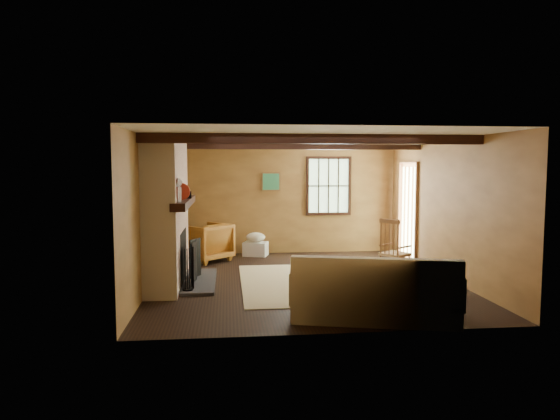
{
  "coord_description": "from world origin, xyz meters",
  "views": [
    {
      "loc": [
        -1.26,
        -8.3,
        1.94
      ],
      "look_at": [
        -0.34,
        0.4,
        1.17
      ],
      "focal_mm": 32.0,
      "sensor_mm": 36.0,
      "label": 1
    }
  ],
  "objects": [
    {
      "name": "fireplace",
      "position": [
        -2.23,
        -0.0,
        1.1
      ],
      "size": [
        1.02,
        2.3,
        2.4
      ],
      "color": "#97443A",
      "rests_on": "ground"
    },
    {
      "name": "laundry_basket",
      "position": [
        -0.67,
        2.42,
        0.15
      ],
      "size": [
        0.59,
        0.51,
        0.3
      ],
      "primitive_type": "cube",
      "rotation": [
        0.0,
        0.0,
        -0.3
      ],
      "color": "white",
      "rests_on": "ground"
    },
    {
      "name": "firewood_pile",
      "position": [
        -2.08,
        2.39,
        0.13
      ],
      "size": [
        0.69,
        0.13,
        0.25
      ],
      "color": "brown",
      "rests_on": "ground"
    },
    {
      "name": "ground",
      "position": [
        0.0,
        0.0,
        0.0
      ],
      "size": [
        5.5,
        5.5,
        0.0
      ],
      "primitive_type": "plane",
      "color": "black",
      "rests_on": "ground"
    },
    {
      "name": "rug",
      "position": [
        0.2,
        -0.2,
        0.0
      ],
      "size": [
        2.5,
        3.0,
        0.01
      ],
      "primitive_type": "cube",
      "color": "tan",
      "rests_on": "ground"
    },
    {
      "name": "room_envelope",
      "position": [
        0.22,
        0.26,
        1.63
      ],
      "size": [
        5.02,
        5.52,
        2.44
      ],
      "color": "#A6743B",
      "rests_on": "ground"
    },
    {
      "name": "armchair",
      "position": [
        -1.7,
        1.92,
        0.39
      ],
      "size": [
        1.19,
        1.2,
        0.78
      ],
      "primitive_type": "imported",
      "rotation": [
        0.0,
        0.0,
        -2.41
      ],
      "color": "#BF6026",
      "rests_on": "ground"
    },
    {
      "name": "sofa",
      "position": [
        0.59,
        -2.24,
        0.3
      ],
      "size": [
        2.24,
        1.4,
        0.84
      ],
      "rotation": [
        0.0,
        0.0,
        -0.25
      ],
      "color": "beige",
      "rests_on": "ground"
    },
    {
      "name": "rocking_chair",
      "position": [
        1.63,
        0.09,
        0.44
      ],
      "size": [
        0.84,
        0.76,
        1.04
      ],
      "rotation": [
        0.0,
        0.0,
        2.2
      ],
      "color": "tan",
      "rests_on": "ground"
    },
    {
      "name": "basket_pillow",
      "position": [
        -0.67,
        2.42,
        0.4
      ],
      "size": [
        0.5,
        0.45,
        0.21
      ],
      "primitive_type": "ellipsoid",
      "rotation": [
        0.0,
        0.0,
        -0.32
      ],
      "color": "beige",
      "rests_on": "laundry_basket"
    }
  ]
}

